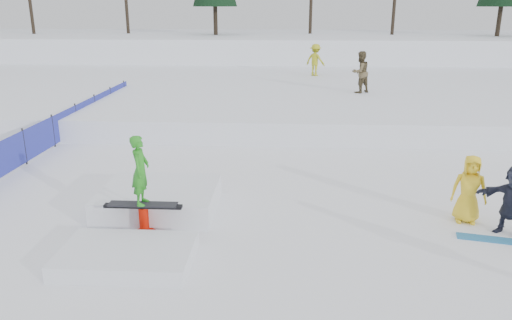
# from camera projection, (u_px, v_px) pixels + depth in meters

# --- Properties ---
(ground) EXTENTS (120.00, 120.00, 0.00)m
(ground) POSITION_uv_depth(u_px,v_px,m) (225.00, 241.00, 10.02)
(ground) COLOR white
(snow_berm) EXTENTS (60.00, 14.00, 2.40)m
(snow_berm) POSITION_uv_depth(u_px,v_px,m) (271.00, 50.00, 38.24)
(snow_berm) COLOR white
(snow_berm) RESTS_ON ground
(snow_midrise) EXTENTS (50.00, 18.00, 0.80)m
(snow_midrise) POSITION_uv_depth(u_px,v_px,m) (262.00, 90.00, 25.14)
(snow_midrise) COLOR white
(snow_midrise) RESTS_ON ground
(safety_fence) EXTENTS (0.05, 16.00, 1.10)m
(safety_fence) POSITION_uv_depth(u_px,v_px,m) (53.00, 131.00, 16.50)
(safety_fence) COLOR #282E9D
(safety_fence) RESTS_ON ground
(walker_olive) EXTENTS (1.11, 1.07, 1.81)m
(walker_olive) POSITION_uv_depth(u_px,v_px,m) (360.00, 72.00, 21.87)
(walker_olive) COLOR brown
(walker_olive) RESTS_ON snow_midrise
(walker_ygreen) EXTENTS (1.27, 1.13, 1.71)m
(walker_ygreen) POSITION_uv_depth(u_px,v_px,m) (315.00, 60.00, 27.16)
(walker_ygreen) COLOR #AEAF1C
(walker_ygreen) RESTS_ON snow_midrise
(spectator_yellow) EXTENTS (0.82, 0.62, 1.51)m
(spectator_yellow) POSITION_uv_depth(u_px,v_px,m) (469.00, 189.00, 10.73)
(spectator_yellow) COLOR yellow
(spectator_yellow) RESTS_ON ground
(loose_board_teal) EXTENTS (1.43, 0.58, 0.03)m
(loose_board_teal) POSITION_uv_depth(u_px,v_px,m) (494.00, 240.00, 10.06)
(loose_board_teal) COLOR teal
(loose_board_teal) RESTS_ON ground
(jib_rail_feature) EXTENTS (2.60, 4.40, 2.11)m
(jib_rail_feature) POSITION_uv_depth(u_px,v_px,m) (151.00, 210.00, 10.78)
(jib_rail_feature) COLOR white
(jib_rail_feature) RESTS_ON ground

